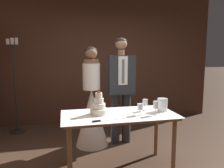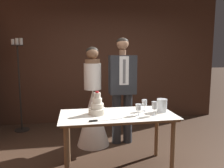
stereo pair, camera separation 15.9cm
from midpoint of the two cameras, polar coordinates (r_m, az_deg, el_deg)
name	(u,v)px [view 2 (the right image)]	position (r m, az deg, el deg)	size (l,w,h in m)	color
wall_back	(109,59)	(4.96, 0.21, 6.60)	(5.05, 0.12, 2.82)	#472B1E
cake_table	(118,121)	(2.86, 3.06, -9.58)	(1.47, 0.72, 0.75)	brown
tiered_cake	(97,107)	(2.81, -2.26, -6.05)	(0.22, 0.22, 0.30)	silver
cake_knife	(99,120)	(2.55, -1.49, -9.49)	(0.41, 0.10, 0.02)	silver
wine_glass_near	(154,106)	(2.80, 12.61, -5.65)	(0.07, 0.07, 0.18)	silver
wine_glass_middle	(144,103)	(3.00, 9.97, -4.97)	(0.07, 0.07, 0.16)	silver
wine_glass_far	(139,108)	(2.78, 8.59, -6.15)	(0.07, 0.07, 0.15)	silver
hurricane_candle	(162,106)	(3.02, 14.36, -5.51)	(0.14, 0.14, 0.17)	silver
bride	(93,110)	(3.64, -3.75, -6.79)	(0.54, 0.54, 1.63)	white
groom	(122,86)	(3.65, 3.97, -0.45)	(0.44, 0.25, 1.78)	#282B30
candle_stand	(20,85)	(4.58, -22.10, -0.20)	(0.28, 0.28, 1.81)	black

